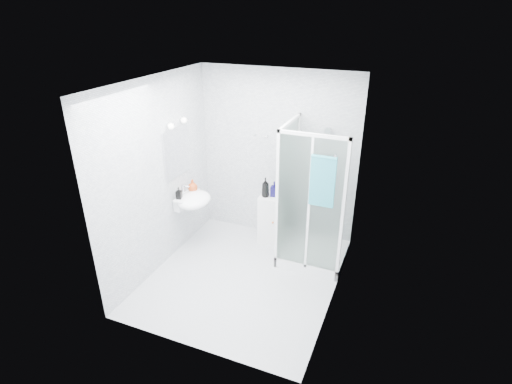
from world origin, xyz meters
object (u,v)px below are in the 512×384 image
at_px(shower_enclosure, 308,232).
at_px(storage_cabinet, 270,219).
at_px(shampoo_bottle_a, 265,187).
at_px(soap_dispenser_black, 179,193).
at_px(soap_dispenser_orange, 193,186).
at_px(shampoo_bottle_b, 274,189).
at_px(wall_basin, 193,200).
at_px(hand_towel, 323,180).

xyz_separation_m(shower_enclosure, storage_cabinet, (-0.67, 0.29, -0.06)).
xyz_separation_m(storage_cabinet, shampoo_bottle_a, (-0.07, -0.04, 0.53)).
bearing_deg(shampoo_bottle_a, soap_dispenser_black, -145.73).
xyz_separation_m(shampoo_bottle_a, soap_dispenser_orange, (-0.98, -0.43, 0.04)).
xyz_separation_m(shampoo_bottle_a, soap_dispenser_black, (-1.04, -0.71, 0.03)).
bearing_deg(shampoo_bottle_b, soap_dispenser_orange, -155.66).
xyz_separation_m(wall_basin, soap_dispenser_black, (-0.12, -0.15, 0.15)).
height_order(storage_cabinet, shampoo_bottle_b, shampoo_bottle_b).
bearing_deg(wall_basin, soap_dispenser_black, -129.99).
bearing_deg(shower_enclosure, soap_dispenser_orange, -173.98).
relative_size(shower_enclosure, storage_cabinet, 2.60).
distance_m(shampoo_bottle_b, soap_dispenser_orange, 1.21).
xyz_separation_m(shower_enclosure, shampoo_bottle_b, (-0.62, 0.31, 0.43)).
bearing_deg(storage_cabinet, shower_enclosure, -26.06).
xyz_separation_m(shampoo_bottle_a, shampoo_bottle_b, (0.11, 0.07, -0.03)).
bearing_deg(hand_towel, shower_enclosure, 120.70).
height_order(hand_towel, shampoo_bottle_b, hand_towel).
distance_m(storage_cabinet, shampoo_bottle_a, 0.54).
height_order(hand_towel, soap_dispenser_black, hand_towel).
bearing_deg(soap_dispenser_orange, hand_towel, -6.39).
bearing_deg(shower_enclosure, storage_cabinet, 156.81).
xyz_separation_m(wall_basin, soap_dispenser_orange, (-0.07, 0.13, 0.16)).
bearing_deg(hand_towel, soap_dispenser_orange, 173.61).
bearing_deg(hand_towel, soap_dispenser_black, -178.21).
bearing_deg(hand_towel, storage_cabinet, 142.85).
relative_size(shower_enclosure, wall_basin, 3.57).
distance_m(storage_cabinet, shampoo_bottle_b, 0.50).
distance_m(wall_basin, soap_dispenser_black, 0.25).
height_order(shampoo_bottle_a, shampoo_bottle_b, shampoo_bottle_a).
relative_size(storage_cabinet, soap_dispenser_black, 4.53).
bearing_deg(shampoo_bottle_b, hand_towel, -39.70).
relative_size(hand_towel, shampoo_bottle_a, 2.20).
distance_m(wall_basin, shampoo_bottle_a, 1.08).
height_order(hand_towel, soap_dispenser_orange, hand_towel).
distance_m(hand_towel, soap_dispenser_orange, 2.03).
bearing_deg(shampoo_bottle_a, shower_enclosure, -18.35).
distance_m(wall_basin, shampoo_bottle_b, 1.21).
bearing_deg(soap_dispenser_black, shower_enclosure, 14.62).
distance_m(soap_dispenser_orange, soap_dispenser_black, 0.29).
distance_m(shower_enclosure, soap_dispenser_black, 1.91).
bearing_deg(wall_basin, storage_cabinet, 31.50).
height_order(shower_enclosure, shampoo_bottle_b, shower_enclosure).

